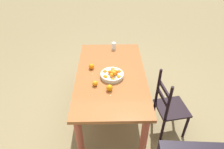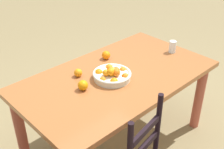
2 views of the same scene
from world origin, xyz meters
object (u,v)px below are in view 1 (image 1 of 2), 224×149
object	(u,v)px
orange_loose_1	(91,66)
chair_near_window	(169,108)
orange_loose_2	(95,83)
orange_loose_0	(109,88)
dining_table	(111,80)
fruit_bowl	(112,75)
drinking_glass	(114,46)

from	to	relation	value
orange_loose_1	chair_near_window	bearing A→B (deg)	64.50
orange_loose_1	orange_loose_2	distance (m)	0.38
orange_loose_0	orange_loose_1	distance (m)	0.53
dining_table	orange_loose_1	size ratio (longest dim) A/B	21.54
fruit_bowl	orange_loose_0	distance (m)	0.27
orange_loose_2	orange_loose_1	bearing A→B (deg)	-169.77
orange_loose_1	orange_loose_2	xyz separation A→B (m)	(0.37, 0.07, -0.00)
dining_table	orange_loose_0	bearing A→B (deg)	-3.78
fruit_bowl	dining_table	bearing A→B (deg)	-166.94
dining_table	drinking_glass	xyz separation A→B (m)	(-0.68, 0.06, 0.17)
dining_table	orange_loose_0	world-z (taller)	orange_loose_0
orange_loose_0	orange_loose_2	distance (m)	0.21
orange_loose_1	orange_loose_2	size ratio (longest dim) A/B	1.13
drinking_glass	dining_table	bearing A→B (deg)	-5.05
fruit_bowl	orange_loose_0	xyz separation A→B (m)	(0.27, -0.04, -0.00)
orange_loose_0	orange_loose_2	size ratio (longest dim) A/B	1.17
fruit_bowl	orange_loose_1	bearing A→B (deg)	-124.79
fruit_bowl	drinking_glass	world-z (taller)	fruit_bowl
chair_near_window	orange_loose_2	size ratio (longest dim) A/B	14.22
orange_loose_1	drinking_glass	size ratio (longest dim) A/B	0.68
fruit_bowl	orange_loose_2	distance (m)	0.28
orange_loose_2	fruit_bowl	bearing A→B (deg)	128.00
fruit_bowl	chair_near_window	bearing A→B (deg)	68.55
orange_loose_1	drinking_glass	distance (m)	0.65
orange_loose_2	chair_near_window	bearing A→B (deg)	82.89
orange_loose_2	dining_table	bearing A→B (deg)	140.21
dining_table	drinking_glass	world-z (taller)	drinking_glass
orange_loose_0	chair_near_window	bearing A→B (deg)	88.10
fruit_bowl	drinking_glass	distance (m)	0.76
orange_loose_1	orange_loose_2	world-z (taller)	orange_loose_1
chair_near_window	dining_table	bearing A→B (deg)	54.87
orange_loose_0	drinking_glass	size ratio (longest dim) A/B	0.70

